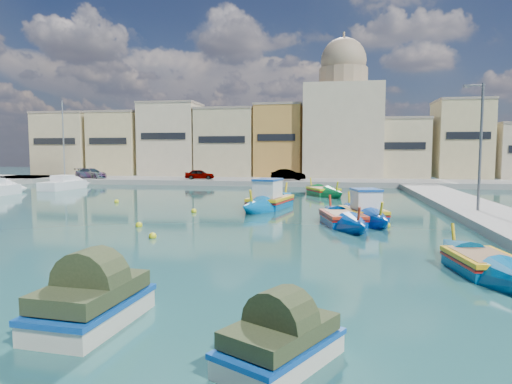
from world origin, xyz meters
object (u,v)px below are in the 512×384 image
(luzzu_green, at_px, (323,192))
(tender_far, at_px, (281,345))
(luzzu_cyan_south, at_px, (483,266))
(luzzu_turquoise_cabin, at_px, (270,202))
(luzzu_blue_south, at_px, (343,220))
(yacht_north, at_px, (73,185))
(quay_street_lamp, at_px, (480,146))
(luzzu_blue_cabin, at_px, (363,214))
(church_block, at_px, (343,118))
(tender_near, at_px, (92,305))
(yacht_midnorth, at_px, (4,190))

(luzzu_green, relative_size, tender_far, 2.71)
(luzzu_cyan_south, bearing_deg, luzzu_turquoise_cabin, 120.32)
(luzzu_blue_south, relative_size, yacht_north, 0.84)
(luzzu_blue_south, bearing_deg, luzzu_green, 95.03)
(luzzu_green, bearing_deg, quay_street_lamp, -54.11)
(luzzu_turquoise_cabin, bearing_deg, luzzu_blue_cabin, -38.91)
(church_block, distance_m, tender_far, 55.28)
(church_block, height_order, tender_near, church_block)
(luzzu_green, xyz_separation_m, yacht_midnorth, (-29.49, -4.15, 0.15))
(luzzu_blue_cabin, bearing_deg, yacht_north, 148.55)
(luzzu_turquoise_cabin, height_order, tender_far, luzzu_turquoise_cabin)
(tender_near, xyz_separation_m, yacht_north, (-22.43, 35.71, -0.08))
(quay_street_lamp, bearing_deg, luzzu_green, 125.89)
(tender_near, relative_size, tender_far, 1.11)
(luzzu_blue_south, relative_size, luzzu_cyan_south, 1.18)
(tender_far, bearing_deg, tender_near, 164.63)
(church_block, relative_size, luzzu_blue_cabin, 2.27)
(tender_near, height_order, yacht_north, yacht_north)
(church_block, relative_size, luzzu_cyan_south, 2.65)
(quay_street_lamp, height_order, yacht_north, yacht_north)
(luzzu_turquoise_cabin, distance_m, yacht_midnorth, 26.59)
(luzzu_cyan_south, relative_size, yacht_midnorth, 0.68)
(luzzu_blue_cabin, bearing_deg, tender_near, -112.52)
(tender_far, bearing_deg, luzzu_blue_south, 85.10)
(quay_street_lamp, xyz_separation_m, luzzu_cyan_south, (-3.52, -12.98, -4.10))
(quay_street_lamp, bearing_deg, tender_far, -114.56)
(luzzu_blue_south, bearing_deg, luzzu_turquoise_cabin, 126.63)
(yacht_north, bearing_deg, luzzu_blue_cabin, -31.45)
(quay_street_lamp, height_order, luzzu_green, quay_street_lamp)
(tender_near, bearing_deg, luzzu_turquoise_cabin, 87.31)
(quay_street_lamp, distance_m, luzzu_blue_cabin, 8.05)
(quay_street_lamp, distance_m, tender_near, 24.24)
(luzzu_blue_cabin, height_order, tender_far, luzzu_blue_cabin)
(luzzu_turquoise_cabin, distance_m, luzzu_cyan_south, 18.69)
(church_block, distance_m, tender_near, 54.38)
(tender_far, xyz_separation_m, yacht_north, (-27.01, 36.97, 0.00))
(tender_far, bearing_deg, luzzu_turquoise_cabin, 98.41)
(luzzu_blue_cabin, bearing_deg, quay_street_lamp, 15.39)
(luzzu_green, distance_m, tender_far, 33.69)
(luzzu_turquoise_cabin, xyz_separation_m, tender_near, (-1.06, -22.55, 0.09))
(luzzu_turquoise_cabin, bearing_deg, luzzu_green, 70.38)
(luzzu_cyan_south, bearing_deg, yacht_north, 138.34)
(yacht_north, distance_m, yacht_midnorth, 7.83)
(church_block, relative_size, luzzu_green, 2.38)
(quay_street_lamp, relative_size, tender_near, 2.43)
(luzzu_green, xyz_separation_m, yacht_north, (-27.02, 3.27, 0.13))
(luzzu_cyan_south, bearing_deg, quay_street_lamp, 74.81)
(tender_far, xyz_separation_m, yacht_midnorth, (-29.49, 29.54, 0.02))
(tender_near, bearing_deg, tender_far, -15.37)
(quay_street_lamp, bearing_deg, tender_near, -125.86)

